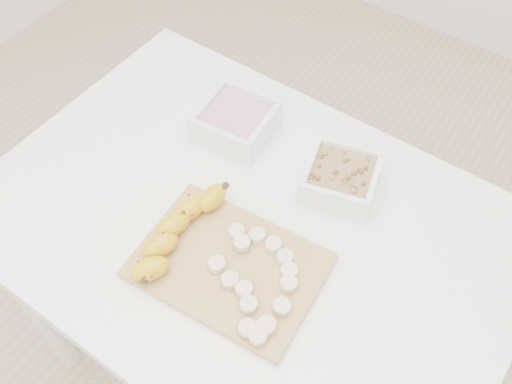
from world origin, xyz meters
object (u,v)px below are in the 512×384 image
Objects in this scene: cutting_board at (229,266)px; banana at (177,232)px; table at (247,248)px; bowl_granola at (341,178)px; bowl_yogurt at (236,121)px.

cutting_board is 0.11m from banana.
cutting_board reaches higher than table.
table is at bearing -121.24° from bowl_granola.
cutting_board is (-0.07, -0.26, -0.02)m from bowl_granola.
table is 6.08× the size of bowl_granola.
banana is (-0.11, -0.01, 0.03)m from cutting_board.
bowl_granola is 0.27m from cutting_board.
cutting_board is at bearing -55.96° from bowl_yogurt.
cutting_board is (0.18, -0.27, -0.03)m from bowl_yogurt.
bowl_yogurt is (-0.15, 0.17, 0.13)m from table.
bowl_granola reaches higher than table.
bowl_yogurt is 0.32m from cutting_board.
bowl_yogurt is 0.25m from bowl_granola.
table is at bearing -48.84° from bowl_yogurt.
banana is at bearing -122.59° from bowl_granola.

